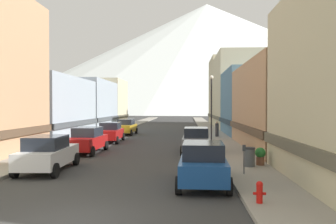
# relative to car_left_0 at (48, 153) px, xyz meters

# --- Properties ---
(sidewalk_left) EXTENTS (2.50, 100.00, 0.15)m
(sidewalk_left) POSITION_rel_car_left_0_xyz_m (-2.45, 27.60, -0.82)
(sidewalk_left) COLOR gray
(sidewalk_left) RESTS_ON ground
(sidewalk_right) EXTENTS (2.50, 100.00, 0.15)m
(sidewalk_right) POSITION_rel_car_left_0_xyz_m (10.05, 27.60, -0.82)
(sidewalk_right) COLOR gray
(sidewalk_right) RESTS_ON ground
(storefront_left_2) EXTENTS (6.80, 12.63, 6.12)m
(storefront_left_2) POSITION_rel_car_left_0_xyz_m (-6.95, 15.92, 2.04)
(storefront_left_2) COLOR #99A5B2
(storefront_left_2) RESTS_ON ground
(storefront_left_3) EXTENTS (8.86, 11.93, 6.75)m
(storefront_left_3) POSITION_rel_car_left_0_xyz_m (-7.98, 28.71, 2.35)
(storefront_left_3) COLOR #99A5B2
(storefront_left_3) RESTS_ON ground
(storefront_left_4) EXTENTS (9.31, 8.67, 7.71)m
(storefront_left_4) POSITION_rel_car_left_0_xyz_m (-8.21, 39.14, 2.81)
(storefront_left_4) COLOR beige
(storefront_left_4) RESTS_ON ground
(storefront_right_1) EXTENTS (7.16, 13.66, 6.51)m
(storefront_right_1) POSITION_rel_car_left_0_xyz_m (14.73, 9.31, 2.23)
(storefront_right_1) COLOR tan
(storefront_right_1) RESTS_ON ground
(storefront_right_2) EXTENTS (10.19, 10.45, 7.29)m
(storefront_right_2) POSITION_rel_car_left_0_xyz_m (16.24, 21.54, 2.61)
(storefront_right_2) COLOR slate
(storefront_right_2) RESTS_ON ground
(storefront_right_3) EXTENTS (8.27, 11.82, 10.81)m
(storefront_right_3) POSITION_rel_car_left_0_xyz_m (15.28, 32.86, 4.33)
(storefront_right_3) COLOR beige
(storefront_right_3) RESTS_ON ground
(storefront_right_4) EXTENTS (7.17, 10.60, 11.80)m
(storefront_right_4) POSITION_rel_car_left_0_xyz_m (14.73, 44.25, 4.82)
(storefront_right_4) COLOR beige
(storefront_right_4) RESTS_ON ground
(car_left_0) EXTENTS (2.22, 4.47, 1.78)m
(car_left_0) POSITION_rel_car_left_0_xyz_m (0.00, 0.00, 0.00)
(car_left_0) COLOR silver
(car_left_0) RESTS_ON ground
(car_left_1) EXTENTS (2.17, 4.45, 1.78)m
(car_left_1) POSITION_rel_car_left_0_xyz_m (-0.00, 6.52, 0.00)
(car_left_1) COLOR #9E1111
(car_left_1) RESTS_ON ground
(car_left_2) EXTENTS (2.18, 4.45, 1.78)m
(car_left_2) POSITION_rel_car_left_0_xyz_m (-0.00, 13.64, 0.00)
(car_left_2) COLOR #9E1111
(car_left_2) RESTS_ON ground
(car_left_3) EXTENTS (2.18, 4.46, 1.78)m
(car_left_3) POSITION_rel_car_left_0_xyz_m (-0.00, 21.53, 0.00)
(car_left_3) COLOR #B28419
(car_left_3) RESTS_ON ground
(car_right_0) EXTENTS (2.19, 4.46, 1.78)m
(car_right_0) POSITION_rel_car_left_0_xyz_m (7.60, -2.50, 0.00)
(car_right_0) COLOR #19478C
(car_right_0) RESTS_ON ground
(car_right_1) EXTENTS (2.17, 4.45, 1.78)m
(car_right_1) POSITION_rel_car_left_0_xyz_m (7.60, 6.96, 0.00)
(car_right_1) COLOR slate
(car_right_1) RESTS_ON ground
(fire_hydrant_near) EXTENTS (0.40, 0.22, 0.70)m
(fire_hydrant_near) POSITION_rel_car_left_0_xyz_m (9.25, -5.49, -0.37)
(fire_hydrant_near) COLOR red
(fire_hydrant_near) RESTS_ON sidewalk_right
(parking_meter_near) EXTENTS (0.14, 0.10, 1.33)m
(parking_meter_near) POSITION_rel_car_left_0_xyz_m (9.55, -0.86, 0.11)
(parking_meter_near) COLOR #595960
(parking_meter_near) RESTS_ON sidewalk_right
(trash_bin_right) EXTENTS (0.59, 0.59, 0.98)m
(trash_bin_right) POSITION_rel_car_left_0_xyz_m (10.15, 1.05, -0.26)
(trash_bin_right) COLOR #4C5156
(trash_bin_right) RESTS_ON sidewalk_right
(potted_plant_0) EXTENTS (0.55, 0.55, 0.93)m
(potted_plant_0) POSITION_rel_car_left_0_xyz_m (10.80, 1.47, -0.23)
(potted_plant_0) COLOR brown
(potted_plant_0) RESTS_ON sidewalk_right
(pedestrian_0) EXTENTS (0.36, 0.36, 1.56)m
(pedestrian_0) POSITION_rel_car_left_0_xyz_m (10.05, 18.04, -0.04)
(pedestrian_0) COLOR #333338
(pedestrian_0) RESTS_ON sidewalk_right
(streetlamp_right) EXTENTS (0.36, 0.36, 5.86)m
(streetlamp_right) POSITION_rel_car_left_0_xyz_m (9.15, 13.65, 3.09)
(streetlamp_right) COLOR black
(streetlamp_right) RESTS_ON sidewalk_right
(mountain_backdrop) EXTENTS (318.17, 318.17, 85.10)m
(mountain_backdrop) POSITION_rel_car_left_0_xyz_m (23.15, 252.60, 41.65)
(mountain_backdrop) COLOR silver
(mountain_backdrop) RESTS_ON ground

